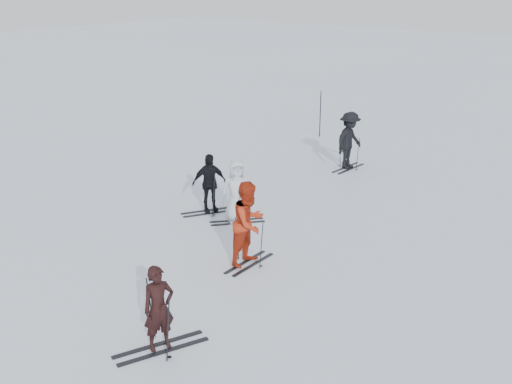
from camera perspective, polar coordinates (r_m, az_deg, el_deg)
ground at (r=16.67m, az=-2.17°, el=-4.13°), size 120.00×120.00×0.00m
skier_near_dark at (r=11.82m, az=-8.64°, el=-10.30°), size 0.57×0.69×1.62m
skier_red at (r=14.86m, az=-0.63°, el=-2.89°), size 0.81×1.01×2.01m
skier_grey at (r=17.40m, az=-1.71°, el=-0.01°), size 0.97×1.02×1.75m
skier_uphill_left at (r=18.19m, az=-4.19°, el=0.72°), size 0.85×1.07×1.70m
skier_uphill_far at (r=22.46m, az=8.30°, el=4.51°), size 0.77×1.30×1.98m
skis_near_dark at (r=11.89m, az=-8.60°, el=-10.90°), size 2.05×1.55×1.33m
skis_red at (r=15.02m, az=-0.62°, el=-4.40°), size 1.63×0.92×1.16m
skis_grey at (r=17.51m, az=-1.70°, el=-0.97°), size 1.72×1.61×1.13m
skis_uphill_left at (r=18.26m, az=-4.17°, el=0.04°), size 1.93×1.61×1.24m
skis_uphill_far at (r=22.56m, az=8.25°, el=3.54°), size 1.65×0.91×1.19m
piste_marker at (r=26.84m, az=5.73°, el=6.92°), size 0.05×0.05×1.91m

